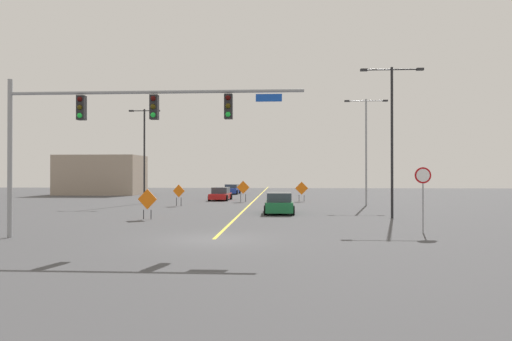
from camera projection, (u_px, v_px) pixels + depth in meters
The scene contains 15 objects.
ground at pixel (214, 239), 18.87m from camera, with size 136.13×136.13×0.00m, color #444447.
road_centre_stripe at pixel (259, 196), 56.62m from camera, with size 0.16×75.63×0.01m.
traffic_signal_assembly at pixel (114, 118), 19.14m from camera, with size 12.82×0.44×6.87m.
stop_sign at pixel (423, 187), 20.93m from camera, with size 0.76×0.07×3.07m.
street_lamp_far_left at pixel (366, 143), 38.85m from camera, with size 3.71×0.24×9.25m.
street_lamp_far_right at pixel (392, 130), 27.88m from camera, with size 3.89×0.24×9.42m.
street_lamp_near_right at pixel (144, 149), 41.64m from camera, with size 2.91×0.24×8.78m.
construction_sign_median_far at pixel (302, 189), 44.81m from camera, with size 1.31×0.15×1.97m.
construction_sign_left_shoulder at pixel (179, 192), 38.43m from camera, with size 1.09×0.24×1.84m.
construction_sign_right_lane at pixel (243, 188), 43.94m from camera, with size 1.28×0.23×2.07m.
construction_sign_right_shoulder at pixel (147, 200), 27.22m from camera, with size 1.24×0.22×1.84m.
car_red_passing at pixel (221, 194), 46.86m from camera, with size 2.13×4.22×1.35m.
car_green_distant at pixel (279, 203), 31.44m from camera, with size 2.11×4.52×1.45m.
car_blue_near at pixel (232, 189), 60.91m from camera, with size 2.18×4.06×1.32m.
roadside_building_west at pixel (101, 175), 59.70m from camera, with size 10.67×6.33×5.20m.
Camera 1 is at (2.87, -18.76, 2.77)m, focal length 31.44 mm.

